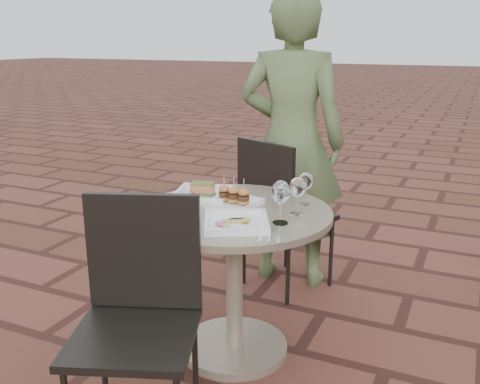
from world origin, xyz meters
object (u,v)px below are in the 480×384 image
at_px(cafe_table, 234,260).
at_px(diner, 292,141).
at_px(plate_sliders, 234,199).
at_px(plate_tuna, 236,222).
at_px(plate_salmon, 202,193).
at_px(chair_near, 139,300).
at_px(chair_far, 277,204).

relative_size(cafe_table, diner, 0.51).
relative_size(plate_sliders, plate_tuna, 0.69).
xyz_separation_m(cafe_table, plate_salmon, (-0.23, 0.13, 0.27)).
distance_m(plate_sliders, plate_tuna, 0.28).
xyz_separation_m(chair_near, plate_tuna, (0.20, 0.44, 0.20)).
xyz_separation_m(diner, plate_tuna, (0.14, -1.09, -0.14)).
bearing_deg(chair_near, chair_far, 67.52).
relative_size(plate_salmon, plate_sliders, 1.29).
distance_m(cafe_table, diner, 1.00).
relative_size(diner, plate_sliders, 7.23).
distance_m(diner, plate_sliders, 0.85).
height_order(chair_far, plate_salmon, chair_far).
xyz_separation_m(chair_far, plate_tuna, (0.15, -0.90, 0.20)).
bearing_deg(cafe_table, diner, 92.70).
height_order(diner, plate_sliders, diner).
height_order(chair_near, plate_salmon, chair_near).
height_order(chair_near, plate_sliders, chair_near).
distance_m(diner, plate_salmon, 0.82).
bearing_deg(cafe_table, plate_sliders, 115.75).
xyz_separation_m(plate_sliders, plate_tuna, (0.13, -0.25, -0.01)).
height_order(cafe_table, chair_near, chair_near).
distance_m(cafe_table, plate_salmon, 0.38).
xyz_separation_m(chair_far, diner, (0.01, 0.19, 0.34)).
bearing_deg(chair_far, plate_salmon, 97.47).
height_order(cafe_table, plate_sliders, plate_sliders).
height_order(cafe_table, chair_far, chair_far).
bearing_deg(cafe_table, chair_near, -99.32).
distance_m(chair_far, plate_sliders, 0.69).
relative_size(chair_near, plate_salmon, 2.93).
xyz_separation_m(chair_near, diner, (0.06, 1.53, 0.34)).
relative_size(chair_far, chair_near, 1.00).
distance_m(cafe_table, chair_near, 0.63).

